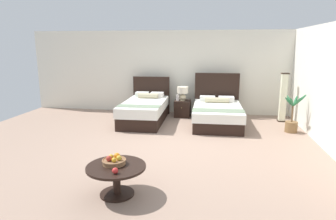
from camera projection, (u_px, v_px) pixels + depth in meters
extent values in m
cube|color=gray|center=(170.00, 146.00, 6.34)|extent=(10.10, 10.21, 0.02)
cube|color=white|center=(186.00, 72.00, 9.25)|extent=(10.10, 0.12, 2.58)
cube|color=silver|center=(331.00, 87.00, 5.95)|extent=(0.12, 5.81, 2.58)
cube|color=black|center=(144.00, 116.00, 8.25)|extent=(1.11, 2.12, 0.33)
cube|color=white|center=(144.00, 106.00, 8.19)|extent=(1.15, 2.16, 0.26)
cube|color=black|center=(151.00, 95.00, 9.20)|extent=(1.14, 0.09, 1.17)
cube|color=white|center=(142.00, 94.00, 8.94)|extent=(0.39, 0.31, 0.14)
cube|color=white|center=(157.00, 95.00, 8.88)|extent=(0.39, 0.31, 0.14)
cylinder|color=beige|center=(148.00, 96.00, 8.67)|extent=(0.59, 0.16, 0.15)
cube|color=gray|center=(139.00, 106.00, 7.52)|extent=(1.13, 0.38, 0.01)
cube|color=black|center=(217.00, 120.00, 7.94)|extent=(1.28, 2.03, 0.29)
cube|color=white|center=(217.00, 110.00, 7.89)|extent=(1.32, 2.07, 0.23)
cube|color=black|center=(217.00, 95.00, 8.83)|extent=(1.31, 0.09, 1.31)
cube|color=white|center=(207.00, 99.00, 8.60)|extent=(0.45, 0.31, 0.14)
cube|color=white|center=(226.00, 99.00, 8.53)|extent=(0.45, 0.31, 0.14)
cylinder|color=beige|center=(217.00, 100.00, 8.33)|extent=(0.68, 0.17, 0.15)
cube|color=gray|center=(218.00, 110.00, 7.31)|extent=(1.30, 0.44, 0.01)
cube|color=black|center=(182.00, 109.00, 8.88)|extent=(0.47, 0.48, 0.49)
sphere|color=tan|center=(182.00, 108.00, 8.62)|extent=(0.02, 0.02, 0.02)
cylinder|color=beige|center=(183.00, 100.00, 8.84)|extent=(0.15, 0.15, 0.02)
ellipsoid|color=beige|center=(183.00, 97.00, 8.82)|extent=(0.20, 0.20, 0.17)
cylinder|color=#99844C|center=(183.00, 94.00, 8.80)|extent=(0.02, 0.02, 0.04)
cylinder|color=beige|center=(183.00, 90.00, 8.78)|extent=(0.34, 0.34, 0.19)
cylinder|color=silver|center=(178.00, 98.00, 8.79)|extent=(0.09, 0.09, 0.17)
torus|color=silver|center=(178.00, 95.00, 8.77)|extent=(0.09, 0.09, 0.01)
cylinder|color=black|center=(117.00, 194.00, 4.25)|extent=(0.49, 0.49, 0.02)
cylinder|color=black|center=(117.00, 181.00, 4.21)|extent=(0.11, 0.11, 0.41)
cylinder|color=black|center=(116.00, 167.00, 4.16)|extent=(0.85, 0.85, 0.04)
cylinder|color=brown|center=(114.00, 162.00, 4.20)|extent=(0.33, 0.33, 0.06)
torus|color=brown|center=(114.00, 160.00, 4.20)|extent=(0.35, 0.35, 0.02)
sphere|color=#AE3025|center=(109.00, 159.00, 4.16)|extent=(0.08, 0.08, 0.08)
sphere|color=gold|center=(114.00, 160.00, 4.12)|extent=(0.07, 0.07, 0.07)
sphere|color=gold|center=(119.00, 158.00, 4.18)|extent=(0.08, 0.08, 0.08)
sphere|color=orange|center=(117.00, 156.00, 4.25)|extent=(0.09, 0.09, 0.09)
sphere|color=gold|center=(111.00, 157.00, 4.24)|extent=(0.07, 0.07, 0.07)
sphere|color=red|center=(115.00, 171.00, 3.89)|extent=(0.08, 0.08, 0.08)
cube|color=black|center=(281.00, 121.00, 8.36)|extent=(0.21, 0.21, 0.03)
cube|color=#EDEDC8|center=(283.00, 97.00, 8.22)|extent=(0.17, 0.17, 1.32)
cube|color=black|center=(285.00, 73.00, 8.07)|extent=(0.21, 0.21, 0.02)
cylinder|color=brown|center=(291.00, 127.00, 7.29)|extent=(0.30, 0.30, 0.27)
cylinder|color=brown|center=(292.00, 114.00, 7.22)|extent=(0.04, 0.04, 0.40)
ellipsoid|color=#2F7045|center=(300.00, 100.00, 7.14)|extent=(0.34, 0.11, 0.33)
ellipsoid|color=#2F7045|center=(295.00, 101.00, 7.22)|extent=(0.19, 0.23, 0.28)
ellipsoid|color=#2F7045|center=(290.00, 101.00, 7.24)|extent=(0.19, 0.21, 0.29)
ellipsoid|color=#2F7045|center=(289.00, 102.00, 7.16)|extent=(0.25, 0.09, 0.25)
ellipsoid|color=#2F7045|center=(292.00, 102.00, 7.06)|extent=(0.18, 0.27, 0.28)
ellipsoid|color=#2F7045|center=(297.00, 102.00, 7.06)|extent=(0.19, 0.22, 0.29)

